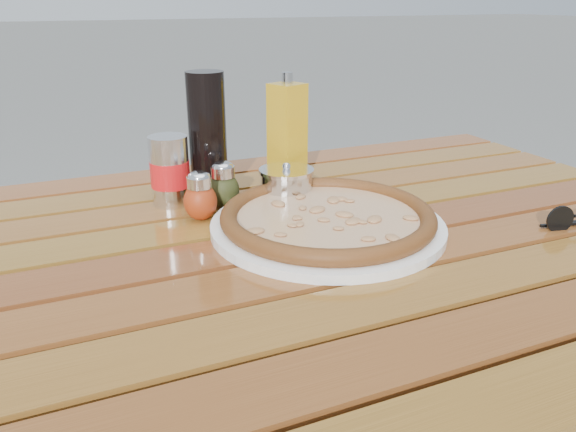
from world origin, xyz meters
name	(u,v)px	position (x,y,z in m)	size (l,w,h in m)	color
table	(293,284)	(0.00, 0.00, 0.67)	(1.40, 0.90, 0.75)	#32190B
plate	(327,226)	(0.06, 0.01, 0.76)	(0.36, 0.36, 0.01)	white
pizza	(328,216)	(0.06, 0.01, 0.77)	(0.42, 0.42, 0.03)	beige
pepper_shaker	(200,197)	(-0.10, 0.13, 0.79)	(0.07, 0.07, 0.08)	#B13814
oregano_shaker	(223,185)	(-0.05, 0.17, 0.79)	(0.06, 0.06, 0.08)	#353A17
dark_bottle	(208,135)	(-0.06, 0.25, 0.86)	(0.07, 0.07, 0.22)	black
soda_can	(170,171)	(-0.13, 0.22, 0.81)	(0.07, 0.07, 0.12)	silver
olive_oil_cruet	(287,134)	(0.10, 0.25, 0.85)	(0.07, 0.07, 0.21)	gold
parmesan_tin	(286,185)	(0.06, 0.16, 0.78)	(0.13, 0.13, 0.07)	silver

